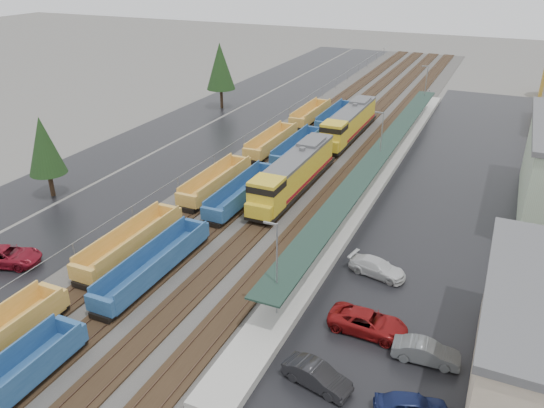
{
  "coord_description": "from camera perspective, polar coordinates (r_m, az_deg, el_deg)",
  "views": [
    {
      "loc": [
        22.1,
        -8.72,
        24.33
      ],
      "look_at": [
        2.74,
        34.15,
        2.0
      ],
      "focal_mm": 35.0,
      "sensor_mm": 36.0,
      "label": 1
    }
  ],
  "objects": [
    {
      "name": "east_commuter_lot",
      "position": [
        63.64,
        19.6,
        1.37
      ],
      "size": [
        16.0,
        100.0,
        0.02
      ],
      "primitive_type": "cube",
      "color": "black",
      "rests_on": "ground"
    },
    {
      "name": "well_string_blue",
      "position": [
        50.56,
        -7.24,
        -2.17
      ],
      "size": [
        2.45,
        93.7,
        2.17
      ],
      "color": "navy",
      "rests_on": "ground"
    },
    {
      "name": "parked_car_east_d",
      "position": [
        33.61,
        14.76,
        -20.29
      ],
      "size": [
        3.0,
        4.6,
        1.45
      ],
      "primitive_type": "imported",
      "rotation": [
        0.0,
        0.0,
        1.9
      ],
      "color": "#131D49",
      "rests_on": "ground"
    },
    {
      "name": "tree_west_near",
      "position": [
        61.54,
        -23.34,
        5.78
      ],
      "size": [
        3.96,
        3.96,
        9.0
      ],
      "color": "#332316",
      "rests_on": "ground"
    },
    {
      "name": "well_string_yellow",
      "position": [
        53.76,
        -10.01,
        -0.59
      ],
      "size": [
        2.54,
        88.18,
        2.26
      ],
      "color": "#BB8E34",
      "rests_on": "ground"
    },
    {
      "name": "locomotive_trail",
      "position": [
        77.11,
        8.26,
        8.59
      ],
      "size": [
        2.98,
        19.66,
        4.45
      ],
      "color": "black",
      "rests_on": "ground"
    },
    {
      "name": "parked_car_east_a",
      "position": [
        34.45,
        4.85,
        -17.95
      ],
      "size": [
        2.52,
        4.7,
        1.47
      ],
      "primitive_type": "imported",
      "rotation": [
        0.0,
        0.0,
        1.34
      ],
      "color": "black",
      "rests_on": "ground"
    },
    {
      "name": "parked_car_east_e",
      "position": [
        37.34,
        16.25,
        -15.07
      ],
      "size": [
        1.81,
        4.46,
        1.44
      ],
      "primitive_type": "imported",
      "rotation": [
        0.0,
        0.0,
        1.64
      ],
      "color": "#585B5D",
      "rests_on": "ground"
    },
    {
      "name": "trackbed",
      "position": [
        76.13,
        6.18,
        6.73
      ],
      "size": [
        14.6,
        160.0,
        0.22
      ],
      "color": "black",
      "rests_on": "ground"
    },
    {
      "name": "parked_car_east_c",
      "position": [
        45.13,
        11.26,
        -6.73
      ],
      "size": [
        2.89,
        5.14,
        1.4
      ],
      "primitive_type": "imported",
      "rotation": [
        0.0,
        0.0,
        1.37
      ],
      "color": "silver",
      "rests_on": "ground"
    },
    {
      "name": "locomotive_lead",
      "position": [
        58.31,
        2.28,
        3.25
      ],
      "size": [
        2.98,
        19.66,
        4.45
      ],
      "color": "black",
      "rests_on": "ground"
    },
    {
      "name": "west_road",
      "position": [
        86.79,
        -9.83,
        8.75
      ],
      "size": [
        9.0,
        160.0,
        0.02
      ],
      "primitive_type": "cube",
      "color": "black",
      "rests_on": "ground"
    },
    {
      "name": "station_platform",
      "position": [
        64.54,
        11.36,
        3.43
      ],
      "size": [
        3.0,
        80.0,
        8.0
      ],
      "color": "#9E9B93",
      "rests_on": "ground"
    },
    {
      "name": "chainlink_fence",
      "position": [
        77.62,
        -0.87,
        8.37
      ],
      "size": [
        0.08,
        160.04,
        2.02
      ],
      "color": "gray",
      "rests_on": "ground"
    },
    {
      "name": "ballast_strip",
      "position": [
        76.17,
        6.18,
        6.65
      ],
      "size": [
        20.0,
        160.0,
        0.08
      ],
      "primitive_type": "cube",
      "color": "#302D2B",
      "rests_on": "ground"
    },
    {
      "name": "parked_car_east_b",
      "position": [
        38.83,
        10.28,
        -12.44
      ],
      "size": [
        2.77,
        5.67,
        1.55
      ],
      "primitive_type": "imported",
      "rotation": [
        0.0,
        0.0,
        1.53
      ],
      "color": "maroon",
      "rests_on": "ground"
    },
    {
      "name": "west_parking_lot",
      "position": [
        81.8,
        -3.92,
        8.04
      ],
      "size": [
        10.0,
        160.0,
        0.02
      ],
      "primitive_type": "cube",
      "color": "black",
      "rests_on": "ground"
    },
    {
      "name": "parked_car_west_c",
      "position": [
        51.02,
        -26.66,
        -5.03
      ],
      "size": [
        4.45,
        6.39,
        1.62
      ],
      "primitive_type": "imported",
      "rotation": [
        0.0,
        0.0,
        1.9
      ],
      "color": "maroon",
      "rests_on": "ground"
    },
    {
      "name": "tree_west_far",
      "position": [
        92.34,
        -5.59,
        14.54
      ],
      "size": [
        4.84,
        4.84,
        11.0
      ],
      "color": "#332316",
      "rests_on": "ground"
    }
  ]
}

